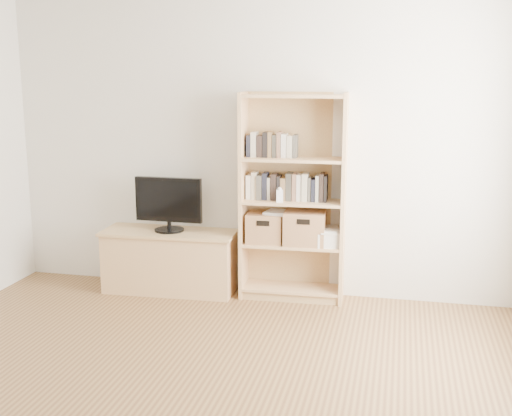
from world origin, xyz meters
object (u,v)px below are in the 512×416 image
(bookshelf, at_px, (293,198))
(laptop, at_px, (283,213))
(tv_stand, at_px, (170,262))
(baby_monitor, at_px, (280,196))
(basket_right, at_px, (305,228))
(television, at_px, (169,205))
(basket_left, at_px, (265,228))

(bookshelf, distance_m, laptop, 0.15)
(tv_stand, bearing_deg, baby_monitor, -4.74)
(baby_monitor, height_order, basket_right, baby_monitor)
(basket_right, relative_size, laptop, 1.15)
(television, bearing_deg, basket_left, 4.13)
(basket_left, height_order, basket_right, basket_right)
(bookshelf, xyz_separation_m, basket_right, (0.11, -0.00, -0.25))
(tv_stand, bearing_deg, basket_left, 0.72)
(basket_right, bearing_deg, laptop, -178.72)
(tv_stand, relative_size, basket_left, 3.75)
(bookshelf, height_order, basket_left, bookshelf)
(basket_left, distance_m, laptop, 0.21)
(baby_monitor, relative_size, laptop, 0.35)
(baby_monitor, xyz_separation_m, laptop, (0.02, 0.09, -0.16))
(tv_stand, height_order, baby_monitor, baby_monitor)
(basket_right, bearing_deg, basket_left, 179.51)
(bookshelf, distance_m, basket_left, 0.36)
(basket_right, bearing_deg, baby_monitor, -156.15)
(tv_stand, relative_size, baby_monitor, 11.00)
(baby_monitor, height_order, basket_left, baby_monitor)
(bookshelf, height_order, baby_monitor, bookshelf)
(bookshelf, bearing_deg, basket_left, -178.81)
(tv_stand, distance_m, laptop, 1.14)
(basket_left, bearing_deg, bookshelf, -0.00)
(basket_left, bearing_deg, laptop, -3.27)
(tv_stand, relative_size, television, 1.90)
(bookshelf, distance_m, baby_monitor, 0.14)
(television, xyz_separation_m, basket_left, (0.86, 0.04, -0.17))
(television, height_order, basket_right, television)
(tv_stand, height_order, basket_right, basket_right)
(laptop, bearing_deg, bookshelf, 20.08)
(laptop, bearing_deg, basket_right, 14.04)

